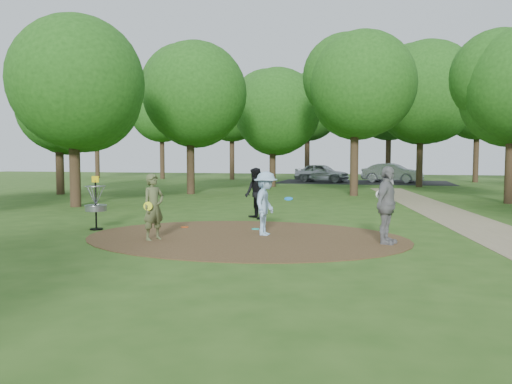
# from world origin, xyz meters

# --- Properties ---
(ground) EXTENTS (100.00, 100.00, 0.00)m
(ground) POSITION_xyz_m (0.00, 0.00, 0.00)
(ground) COLOR #2D5119
(ground) RESTS_ON ground
(dirt_clearing) EXTENTS (8.40, 8.40, 0.02)m
(dirt_clearing) POSITION_xyz_m (0.00, 0.00, 0.01)
(dirt_clearing) COLOR #47301C
(dirt_clearing) RESTS_ON ground
(footpath) EXTENTS (7.55, 39.89, 0.01)m
(footpath) POSITION_xyz_m (6.50, 2.00, 0.01)
(footpath) COLOR #8C7A5B
(footpath) RESTS_ON ground
(parking_lot) EXTENTS (14.00, 8.00, 0.01)m
(parking_lot) POSITION_xyz_m (2.00, 30.00, 0.00)
(parking_lot) COLOR black
(parking_lot) RESTS_ON ground
(player_observer_with_disc) EXTENTS (0.63, 0.72, 1.67)m
(player_observer_with_disc) POSITION_xyz_m (-2.09, -0.98, 0.83)
(player_observer_with_disc) COLOR #515C35
(player_observer_with_disc) RESTS_ON ground
(player_throwing_with_disc) EXTENTS (1.07, 1.12, 1.70)m
(player_throwing_with_disc) POSITION_xyz_m (0.45, 0.44, 0.85)
(player_throwing_with_disc) COLOR #96BFE0
(player_throwing_with_disc) RESTS_ON ground
(player_walking_with_disc) EXTENTS (1.04, 1.06, 1.73)m
(player_walking_with_disc) POSITION_xyz_m (-0.67, 3.82, 0.86)
(player_walking_with_disc) COLOR black
(player_walking_with_disc) RESTS_ON ground
(player_waiting_with_disc) EXTENTS (0.79, 1.18, 1.87)m
(player_waiting_with_disc) POSITION_xyz_m (3.54, -0.18, 0.93)
(player_waiting_with_disc) COLOR gray
(player_waiting_with_disc) RESTS_ON ground
(disc_ground_cyan) EXTENTS (0.22, 0.22, 0.02)m
(disc_ground_cyan) POSITION_xyz_m (-0.06, 1.37, 0.03)
(disc_ground_cyan) COLOR #1AD2BE
(disc_ground_cyan) RESTS_ON dirt_clearing
(disc_ground_red) EXTENTS (0.22, 0.22, 0.02)m
(disc_ground_red) POSITION_xyz_m (-2.17, 1.25, 0.03)
(disc_ground_red) COLOR #C44313
(disc_ground_red) RESTS_ON dirt_clearing
(car_left) EXTENTS (4.83, 2.87, 1.54)m
(car_left) POSITION_xyz_m (-1.41, 29.56, 0.77)
(car_left) COLOR #B0B3B8
(car_left) RESTS_ON ground
(car_right) EXTENTS (5.05, 3.04, 1.57)m
(car_right) POSITION_xyz_m (4.31, 29.99, 0.79)
(car_right) COLOR #A1A6A9
(car_right) RESTS_ON ground
(disc_golf_basket) EXTENTS (0.63, 0.63, 1.54)m
(disc_golf_basket) POSITION_xyz_m (-4.50, 0.30, 0.87)
(disc_golf_basket) COLOR black
(disc_golf_basket) RESTS_ON ground
(tree_ring) EXTENTS (37.48, 45.66, 9.80)m
(tree_ring) POSITION_xyz_m (1.73, 11.53, 5.30)
(tree_ring) COLOR #332316
(tree_ring) RESTS_ON ground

